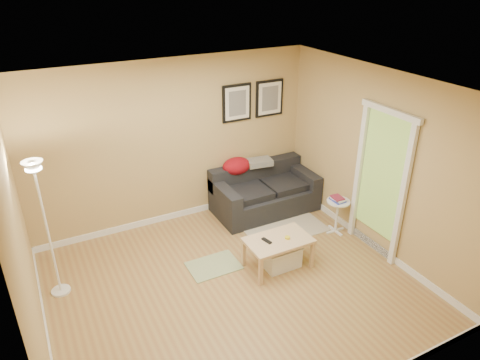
{
  "coord_description": "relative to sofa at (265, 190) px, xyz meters",
  "views": [
    {
      "loc": [
        -2.03,
        -4.09,
        3.78
      ],
      "look_at": [
        0.55,
        0.85,
        1.05
      ],
      "focal_mm": 33.08,
      "sensor_mm": 36.0,
      "label": 1
    }
  ],
  "objects": [
    {
      "name": "floor_lamp",
      "position": [
        -3.38,
        -0.6,
        0.49
      ],
      "size": [
        0.24,
        0.24,
        1.83
      ],
      "primitive_type": null,
      "color": "white",
      "rests_on": "ground"
    },
    {
      "name": "wall_left",
      "position": [
        -3.63,
        -1.53,
        0.92
      ],
      "size": [
        0.0,
        4.0,
        4.0
      ],
      "primitive_type": "plane",
      "rotation": [
        1.57,
        0.0,
        1.57
      ],
      "color": "tan",
      "rests_on": "ground"
    },
    {
      "name": "framed_print_left",
      "position": [
        -0.3,
        0.45,
        1.43
      ],
      "size": [
        0.5,
        0.04,
        0.6
      ],
      "primitive_type": null,
      "color": "black",
      "rests_on": "wall_back"
    },
    {
      "name": "ceiling",
      "position": [
        -1.38,
        -1.53,
        2.23
      ],
      "size": [
        4.5,
        4.5,
        0.0
      ],
      "primitive_type": "plane",
      "rotation": [
        3.14,
        0.0,
        0.0
      ],
      "color": "white",
      "rests_on": "wall_back"
    },
    {
      "name": "book_stack",
      "position": [
        0.63,
        -1.09,
        0.21
      ],
      "size": [
        0.22,
        0.26,
        0.07
      ],
      "primitive_type": null,
      "rotation": [
        0.0,
        0.0,
        -0.25
      ],
      "color": "#3843AA",
      "rests_on": "side_table"
    },
    {
      "name": "doorway",
      "position": [
        0.82,
        -1.68,
        0.65
      ],
      "size": [
        0.12,
        1.01,
        2.13
      ],
      "primitive_type": null,
      "color": "white",
      "rests_on": "ground"
    },
    {
      "name": "coffee_table",
      "position": [
        -0.64,
        -1.43,
        -0.15
      ],
      "size": [
        0.89,
        0.55,
        0.44
      ],
      "primitive_type": null,
      "rotation": [
        0.0,
        0.0,
        -0.01
      ],
      "color": "tan",
      "rests_on": "ground"
    },
    {
      "name": "side_table",
      "position": [
        0.64,
        -1.1,
        -0.1
      ],
      "size": [
        0.36,
        0.36,
        0.55
      ],
      "primitive_type": null,
      "color": "white",
      "rests_on": "ground"
    },
    {
      "name": "floor",
      "position": [
        -1.38,
        -1.53,
        -0.38
      ],
      "size": [
        4.5,
        4.5,
        0.0
      ],
      "primitive_type": "plane",
      "color": "#9F7D44",
      "rests_on": "ground"
    },
    {
      "name": "red_throw",
      "position": [
        -0.37,
        0.32,
        0.4
      ],
      "size": [
        0.48,
        0.36,
        0.28
      ],
      "primitive_type": null,
      "color": "maroon",
      "rests_on": "sofa"
    },
    {
      "name": "wall_right",
      "position": [
        0.87,
        -1.53,
        0.92
      ],
      "size": [
        0.0,
        4.0,
        4.0
      ],
      "primitive_type": "plane",
      "rotation": [
        1.57,
        0.0,
        -1.57
      ],
      "color": "tan",
      "rests_on": "ground"
    },
    {
      "name": "tape_roll",
      "position": [
        -0.52,
        -1.47,
        0.08
      ],
      "size": [
        0.07,
        0.07,
        0.03
      ],
      "primitive_type": "cylinder",
      "color": "yellow",
      "rests_on": "coffee_table"
    },
    {
      "name": "wall_front",
      "position": [
        -1.38,
        -3.53,
        0.92
      ],
      "size": [
        4.5,
        0.0,
        4.5
      ],
      "primitive_type": "plane",
      "rotation": [
        -1.57,
        0.0,
        0.0
      ],
      "color": "tan",
      "rests_on": "ground"
    },
    {
      "name": "framed_print_right",
      "position": [
        0.3,
        0.45,
        1.43
      ],
      "size": [
        0.5,
        0.04,
        0.6
      ],
      "primitive_type": null,
      "color": "black",
      "rests_on": "wall_back"
    },
    {
      "name": "area_rug",
      "position": [
        -0.02,
        -0.62,
        -0.37
      ],
      "size": [
        1.25,
        0.85,
        0.01
      ],
      "primitive_type": "cube",
      "color": "#B9AD93",
      "rests_on": "ground"
    },
    {
      "name": "sofa",
      "position": [
        0.0,
        0.0,
        0.0
      ],
      "size": [
        1.7,
        0.9,
        0.75
      ],
      "primitive_type": null,
      "color": "black",
      "rests_on": "ground"
    },
    {
      "name": "green_runner",
      "position": [
        -1.42,
        -1.02,
        -0.37
      ],
      "size": [
        0.7,
        0.5,
        0.01
      ],
      "primitive_type": "cube",
      "color": "#668C4C",
      "rests_on": "ground"
    },
    {
      "name": "remote_control",
      "position": [
        -0.8,
        -1.4,
        0.08
      ],
      "size": [
        0.09,
        0.17,
        0.02
      ],
      "primitive_type": "cube",
      "rotation": [
        0.0,
        0.0,
        0.23
      ],
      "color": "black",
      "rests_on": "coffee_table"
    },
    {
      "name": "wall_back",
      "position": [
        -1.38,
        0.47,
        0.92
      ],
      "size": [
        4.5,
        0.0,
        4.5
      ],
      "primitive_type": "plane",
      "rotation": [
        1.57,
        0.0,
        0.0
      ],
      "color": "tan",
      "rests_on": "ground"
    },
    {
      "name": "baseboard_back",
      "position": [
        -1.38,
        0.46,
        -0.33
      ],
      "size": [
        4.5,
        0.02,
        0.1
      ],
      "primitive_type": "cube",
      "color": "white",
      "rests_on": "ground"
    },
    {
      "name": "storage_bin",
      "position": [
        -0.59,
        -1.44,
        -0.22
      ],
      "size": [
        0.51,
        0.37,
        0.31
      ],
      "primitive_type": null,
      "color": "white",
      "rests_on": "ground"
    },
    {
      "name": "baseboard_right",
      "position": [
        0.86,
        -1.53,
        -0.33
      ],
      "size": [
        0.02,
        4.0,
        0.1
      ],
      "primitive_type": "cube",
      "color": "white",
      "rests_on": "ground"
    },
    {
      "name": "baseboard_left",
      "position": [
        -3.62,
        -1.53,
        -0.33
      ],
      "size": [
        0.02,
        4.0,
        0.1
      ],
      "primitive_type": "cube",
      "color": "white",
      "rests_on": "ground"
    },
    {
      "name": "plaid_throw",
      "position": [
        0.03,
        0.26,
        0.41
      ],
      "size": [
        0.45,
        0.32,
        0.1
      ],
      "primitive_type": null,
      "rotation": [
        0.0,
        0.0,
        -0.14
      ],
      "color": "tan",
      "rests_on": "sofa"
    }
  ]
}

